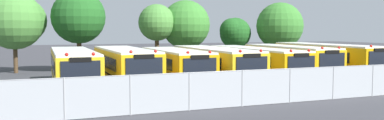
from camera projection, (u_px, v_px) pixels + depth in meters
The scene contains 15 objects.
ground_plane at pixel (215, 81), 28.58m from camera, with size 160.00×160.00×0.00m, color #38383D.
school_bus_0 at pixel (73, 67), 25.06m from camera, with size 2.53×11.41×2.57m.
school_bus_1 at pixel (125, 65), 26.24m from camera, with size 2.69×10.31×2.61m.
school_bus_2 at pixel (175, 65), 27.13m from camera, with size 2.67×9.57×2.50m.
school_bus_3 at pixel (214, 63), 28.43m from camera, with size 2.67×11.30×2.55m.
school_bus_4 at pixel (255, 62), 29.70m from camera, with size 2.51×11.44×2.51m.
school_bus_5 at pixel (289, 60), 30.95m from camera, with size 2.69×10.22×2.60m.
school_bus_6 at pixel (325, 58), 31.81m from camera, with size 2.50×11.24×2.71m.
tree_0 at pixel (17, 21), 34.10m from camera, with size 5.12×4.92×6.95m.
tree_1 at pixel (78, 16), 34.92m from camera, with size 4.72×4.72×7.21m.
tree_2 at pixel (157, 22), 37.62m from camera, with size 3.49×3.49×6.16m.
tree_3 at pixel (186, 25), 39.05m from camera, with size 4.80×4.80×6.63m.
tree_4 at pixel (234, 33), 41.88m from camera, with size 3.47×3.31×5.01m.
tree_5 at pixel (281, 25), 41.60m from camera, with size 4.89×4.89×6.59m.
chainlink_fence at pixel (290, 85), 20.09m from camera, with size 27.34×0.07×1.78m.
Camera 1 is at (-11.79, -25.87, 3.69)m, focal length 37.15 mm.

